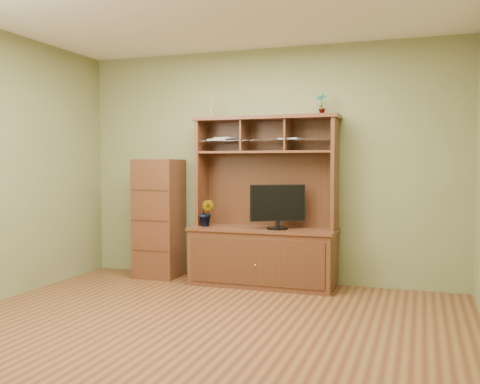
% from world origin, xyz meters
% --- Properties ---
extents(room, '(4.54, 4.04, 2.74)m').
position_xyz_m(room, '(0.00, 0.00, 1.35)').
color(room, '#512B17').
rests_on(room, ground).
extents(media_hutch, '(1.66, 0.61, 1.90)m').
position_xyz_m(media_hutch, '(0.05, 1.73, 0.52)').
color(media_hutch, '#401E12').
rests_on(media_hutch, room).
extents(monitor, '(0.56, 0.35, 0.49)m').
position_xyz_m(monitor, '(0.23, 1.65, 0.91)').
color(monitor, black).
rests_on(monitor, media_hutch).
extents(orchid_plant, '(0.18, 0.15, 0.31)m').
position_xyz_m(orchid_plant, '(-0.61, 1.65, 0.81)').
color(orchid_plant, '#2A5C1F').
rests_on(orchid_plant, media_hutch).
extents(top_plant, '(0.14, 0.11, 0.23)m').
position_xyz_m(top_plant, '(0.68, 1.80, 2.02)').
color(top_plant, '#386C25').
rests_on(top_plant, media_hutch).
extents(reed_diffuser, '(0.06, 0.06, 0.30)m').
position_xyz_m(reed_diffuser, '(-0.61, 1.80, 2.02)').
color(reed_diffuser, silver).
rests_on(reed_diffuser, media_hutch).
extents(magazines, '(1.11, 0.23, 0.04)m').
position_xyz_m(magazines, '(-0.21, 1.80, 1.65)').
color(magazines, '#A6A6AB').
rests_on(magazines, media_hutch).
extents(side_cabinet, '(0.51, 0.46, 1.42)m').
position_xyz_m(side_cabinet, '(-1.28, 1.75, 0.71)').
color(side_cabinet, '#401E12').
rests_on(side_cabinet, room).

